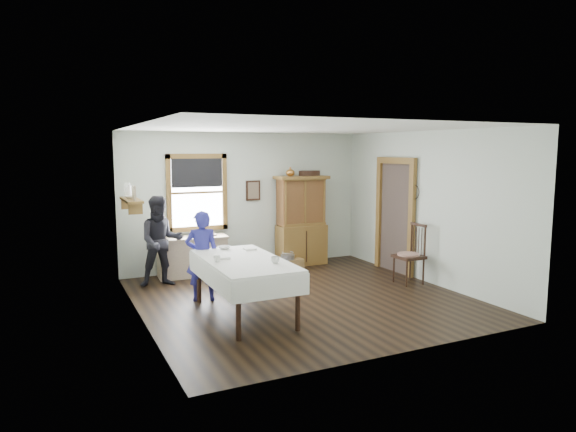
{
  "coord_description": "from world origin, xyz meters",
  "views": [
    {
      "loc": [
        -3.64,
        -7.13,
        2.37
      ],
      "look_at": [
        -0.1,
        0.3,
        1.3
      ],
      "focal_mm": 32.0,
      "sensor_mm": 36.0,
      "label": 1
    }
  ],
  "objects_px": {
    "figure_dark": "(161,245)",
    "wicker_basket": "(294,264)",
    "work_counter": "(192,256)",
    "spindle_chair": "(409,254)",
    "woman_blue": "(202,259)",
    "china_hutch": "(301,221)",
    "dining_table": "(244,287)",
    "pail": "(288,262)"
  },
  "relations": [
    {
      "from": "pail",
      "to": "work_counter",
      "type": "bearing_deg",
      "value": 172.07
    },
    {
      "from": "china_hutch",
      "to": "dining_table",
      "type": "bearing_deg",
      "value": -129.77
    },
    {
      "from": "wicker_basket",
      "to": "dining_table",
      "type": "bearing_deg",
      "value": -129.99
    },
    {
      "from": "figure_dark",
      "to": "work_counter",
      "type": "bearing_deg",
      "value": 38.3
    },
    {
      "from": "work_counter",
      "to": "china_hutch",
      "type": "relative_size",
      "value": 0.71
    },
    {
      "from": "woman_blue",
      "to": "figure_dark",
      "type": "xyz_separation_m",
      "value": [
        -0.4,
        1.16,
        0.07
      ]
    },
    {
      "from": "figure_dark",
      "to": "dining_table",
      "type": "bearing_deg",
      "value": -67.02
    },
    {
      "from": "work_counter",
      "to": "spindle_chair",
      "type": "relative_size",
      "value": 1.21
    },
    {
      "from": "spindle_chair",
      "to": "pail",
      "type": "relative_size",
      "value": 3.66
    },
    {
      "from": "wicker_basket",
      "to": "woman_blue",
      "type": "height_order",
      "value": "woman_blue"
    },
    {
      "from": "dining_table",
      "to": "woman_blue",
      "type": "height_order",
      "value": "woman_blue"
    },
    {
      "from": "work_counter",
      "to": "woman_blue",
      "type": "xyz_separation_m",
      "value": [
        -0.27,
        -1.61,
        0.29
      ]
    },
    {
      "from": "figure_dark",
      "to": "china_hutch",
      "type": "bearing_deg",
      "value": 13.24
    },
    {
      "from": "dining_table",
      "to": "figure_dark",
      "type": "xyz_separation_m",
      "value": [
        -0.73,
        2.14,
        0.32
      ]
    },
    {
      "from": "china_hutch",
      "to": "pail",
      "type": "bearing_deg",
      "value": -147.02
    },
    {
      "from": "dining_table",
      "to": "pail",
      "type": "height_order",
      "value": "dining_table"
    },
    {
      "from": "woman_blue",
      "to": "figure_dark",
      "type": "distance_m",
      "value": 1.23
    },
    {
      "from": "pail",
      "to": "woman_blue",
      "type": "bearing_deg",
      "value": -147.56
    },
    {
      "from": "pail",
      "to": "woman_blue",
      "type": "relative_size",
      "value": 0.22
    },
    {
      "from": "china_hutch",
      "to": "dining_table",
      "type": "height_order",
      "value": "china_hutch"
    },
    {
      "from": "dining_table",
      "to": "spindle_chair",
      "type": "relative_size",
      "value": 1.91
    },
    {
      "from": "work_counter",
      "to": "figure_dark",
      "type": "distance_m",
      "value": 0.88
    },
    {
      "from": "woman_blue",
      "to": "pail",
      "type": "bearing_deg",
      "value": -131.46
    },
    {
      "from": "spindle_chair",
      "to": "china_hutch",
      "type": "bearing_deg",
      "value": 113.49
    },
    {
      "from": "china_hutch",
      "to": "woman_blue",
      "type": "distance_m",
      "value": 3.06
    },
    {
      "from": "figure_dark",
      "to": "wicker_basket",
      "type": "bearing_deg",
      "value": 7.72
    },
    {
      "from": "pail",
      "to": "wicker_basket",
      "type": "relative_size",
      "value": 0.87
    },
    {
      "from": "pail",
      "to": "wicker_basket",
      "type": "bearing_deg",
      "value": -12.85
    },
    {
      "from": "china_hutch",
      "to": "wicker_basket",
      "type": "height_order",
      "value": "china_hutch"
    },
    {
      "from": "china_hutch",
      "to": "figure_dark",
      "type": "height_order",
      "value": "china_hutch"
    },
    {
      "from": "china_hutch",
      "to": "figure_dark",
      "type": "relative_size",
      "value": 1.25
    },
    {
      "from": "china_hutch",
      "to": "wicker_basket",
      "type": "xyz_separation_m",
      "value": [
        -0.32,
        -0.31,
        -0.82
      ]
    },
    {
      "from": "wicker_basket",
      "to": "figure_dark",
      "type": "xyz_separation_m",
      "value": [
        -2.66,
        -0.16,
        0.63
      ]
    },
    {
      "from": "china_hutch",
      "to": "spindle_chair",
      "type": "distance_m",
      "value": 2.46
    },
    {
      "from": "spindle_chair",
      "to": "dining_table",
      "type": "bearing_deg",
      "value": -174.2
    },
    {
      "from": "china_hutch",
      "to": "dining_table",
      "type": "distance_m",
      "value": 3.48
    },
    {
      "from": "wicker_basket",
      "to": "spindle_chair",
      "type": "bearing_deg",
      "value": -54.87
    },
    {
      "from": "spindle_chair",
      "to": "pail",
      "type": "height_order",
      "value": "spindle_chair"
    },
    {
      "from": "spindle_chair",
      "to": "wicker_basket",
      "type": "height_order",
      "value": "spindle_chair"
    },
    {
      "from": "spindle_chair",
      "to": "wicker_basket",
      "type": "relative_size",
      "value": 3.18
    },
    {
      "from": "china_hutch",
      "to": "figure_dark",
      "type": "distance_m",
      "value": 3.02
    },
    {
      "from": "pail",
      "to": "figure_dark",
      "type": "distance_m",
      "value": 2.6
    }
  ]
}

